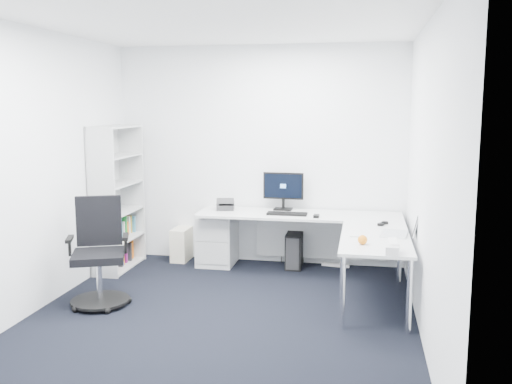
% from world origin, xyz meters
% --- Properties ---
extents(ground, '(4.20, 4.20, 0.00)m').
position_xyz_m(ground, '(0.00, 0.00, 0.00)').
color(ground, black).
extents(ceiling, '(4.20, 4.20, 0.00)m').
position_xyz_m(ceiling, '(0.00, 0.00, 2.70)').
color(ceiling, white).
extents(wall_back, '(3.60, 0.02, 2.70)m').
position_xyz_m(wall_back, '(0.00, 2.10, 1.35)').
color(wall_back, white).
rests_on(wall_back, ground).
extents(wall_front, '(3.60, 0.02, 2.70)m').
position_xyz_m(wall_front, '(0.00, -2.10, 1.35)').
color(wall_front, white).
rests_on(wall_front, ground).
extents(wall_left, '(0.02, 4.20, 2.70)m').
position_xyz_m(wall_left, '(-1.80, 0.00, 1.35)').
color(wall_left, white).
rests_on(wall_left, ground).
extents(wall_right, '(0.02, 4.20, 2.70)m').
position_xyz_m(wall_right, '(1.80, 0.00, 1.35)').
color(wall_right, white).
rests_on(wall_right, ground).
extents(l_desk, '(2.39, 1.34, 0.70)m').
position_xyz_m(l_desk, '(0.55, 1.40, 0.35)').
color(l_desk, silver).
rests_on(l_desk, ground).
extents(drawer_pedestal, '(0.44, 0.55, 0.67)m').
position_xyz_m(drawer_pedestal, '(-0.49, 1.86, 0.34)').
color(drawer_pedestal, silver).
rests_on(drawer_pedestal, ground).
extents(bookshelf, '(0.34, 0.87, 1.74)m').
position_xyz_m(bookshelf, '(-1.62, 1.45, 0.87)').
color(bookshelf, silver).
rests_on(bookshelf, ground).
extents(task_chair, '(0.78, 0.78, 1.07)m').
position_xyz_m(task_chair, '(-1.26, 0.18, 0.53)').
color(task_chair, black).
rests_on(task_chair, ground).
extents(black_pc_tower, '(0.20, 0.44, 0.43)m').
position_xyz_m(black_pc_tower, '(0.47, 1.90, 0.21)').
color(black_pc_tower, black).
rests_on(black_pc_tower, ground).
extents(beige_pc_tower, '(0.20, 0.44, 0.42)m').
position_xyz_m(beige_pc_tower, '(-0.99, 1.97, 0.21)').
color(beige_pc_tower, beige).
rests_on(beige_pc_tower, ground).
extents(power_strip, '(0.34, 0.10, 0.04)m').
position_xyz_m(power_strip, '(0.97, 2.00, 0.02)').
color(power_strip, silver).
rests_on(power_strip, ground).
extents(monitor, '(0.50, 0.18, 0.48)m').
position_xyz_m(monitor, '(0.32, 1.94, 0.94)').
color(monitor, black).
rests_on(monitor, l_desk).
extents(black_keyboard, '(0.47, 0.17, 0.02)m').
position_xyz_m(black_keyboard, '(0.41, 1.64, 0.71)').
color(black_keyboard, black).
rests_on(black_keyboard, l_desk).
extents(mouse, '(0.06, 0.10, 0.03)m').
position_xyz_m(mouse, '(0.76, 1.54, 0.71)').
color(mouse, black).
rests_on(mouse, l_desk).
extents(desk_phone, '(0.24, 0.24, 0.15)m').
position_xyz_m(desk_phone, '(-0.38, 1.83, 0.77)').
color(desk_phone, '#272729').
rests_on(desk_phone, l_desk).
extents(laptop, '(0.41, 0.40, 0.26)m').
position_xyz_m(laptop, '(1.59, 0.81, 0.83)').
color(laptop, silver).
rests_on(laptop, l_desk).
extents(white_keyboard, '(0.11, 0.39, 0.01)m').
position_xyz_m(white_keyboard, '(1.22, 0.81, 0.70)').
color(white_keyboard, silver).
rests_on(white_keyboard, l_desk).
extents(headphones, '(0.17, 0.20, 0.04)m').
position_xyz_m(headphones, '(1.50, 1.28, 0.72)').
color(headphones, black).
rests_on(headphones, l_desk).
extents(orange_fruit, '(0.09, 0.09, 0.09)m').
position_xyz_m(orange_fruit, '(1.29, 0.34, 0.74)').
color(orange_fruit, orange).
rests_on(orange_fruit, l_desk).
extents(tissue_box, '(0.13, 0.22, 0.07)m').
position_xyz_m(tissue_box, '(1.54, 0.07, 0.74)').
color(tissue_box, silver).
rests_on(tissue_box, l_desk).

